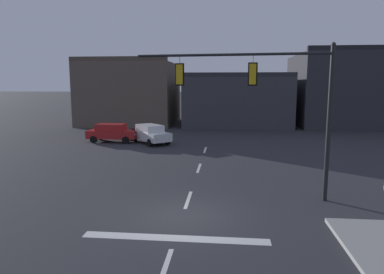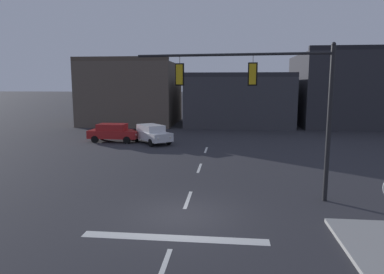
% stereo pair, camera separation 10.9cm
% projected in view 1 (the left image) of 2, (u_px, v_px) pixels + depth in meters
% --- Properties ---
extents(ground_plane, '(400.00, 400.00, 0.00)m').
position_uv_depth(ground_plane, '(183.00, 216.00, 13.86)').
color(ground_plane, '#2B2B30').
extents(stop_bar_paint, '(6.40, 0.50, 0.01)m').
position_uv_depth(stop_bar_paint, '(175.00, 238.00, 11.89)').
color(stop_bar_paint, silver).
rests_on(stop_bar_paint, ground).
extents(lane_centreline, '(0.16, 26.40, 0.01)m').
position_uv_depth(lane_centreline, '(188.00, 200.00, 15.83)').
color(lane_centreline, silver).
rests_on(lane_centreline, ground).
extents(signal_mast_near_side, '(8.71, 1.00, 6.92)m').
position_uv_depth(signal_mast_near_side, '(270.00, 92.00, 15.52)').
color(signal_mast_near_side, black).
rests_on(signal_mast_near_side, ground).
extents(car_lot_nearside, '(4.22, 4.52, 1.61)m').
position_uv_depth(car_lot_nearside, '(150.00, 133.00, 30.64)').
color(car_lot_nearside, silver).
rests_on(car_lot_nearside, ground).
extents(car_lot_middle, '(4.48, 1.97, 1.61)m').
position_uv_depth(car_lot_middle, '(112.00, 132.00, 31.37)').
color(car_lot_middle, '#A81E1E').
rests_on(car_lot_middle, ground).
extents(building_row, '(52.39, 13.47, 9.26)m').
position_uv_depth(building_row, '(301.00, 93.00, 43.93)').
color(building_row, brown).
rests_on(building_row, ground).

